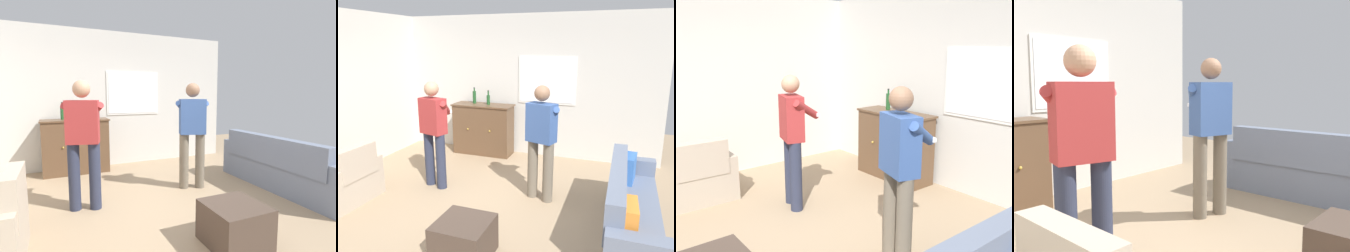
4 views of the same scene
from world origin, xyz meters
TOP-DOWN VIEW (x-y plane):
  - ground at (0.00, 0.00)m, footprint 10.40×10.40m
  - wall_back_with_window at (0.01, 2.66)m, footprint 5.20×0.15m
  - wall_side_left at (-2.66, 0.00)m, footprint 0.12×5.20m
  - armchair at (-1.78, -0.36)m, footprint 0.67×0.89m
  - sideboard_cabinet at (-0.82, 2.30)m, footprint 1.23×0.49m
  - bottle_wine_green at (-1.03, 2.36)m, footprint 0.07×0.07m
  - bottle_liquor_amber at (-0.71, 2.33)m, footprint 0.07×0.07m
  - person_standing_left at (-0.86, 0.54)m, footprint 0.54×0.52m
  - person_standing_right at (0.81, 0.68)m, footprint 0.53×0.52m

SIDE VIEW (x-z plane):
  - ground at x=0.00m, z-range 0.00..0.00m
  - armchair at x=-1.78m, z-range -0.14..0.71m
  - sideboard_cabinet at x=-0.82m, z-range 0.00..1.04m
  - person_standing_left at x=-0.86m, z-range 0.10..1.78m
  - person_standing_right at x=0.81m, z-range 0.10..1.78m
  - bottle_liquor_amber at x=-0.71m, z-range 1.00..1.29m
  - bottle_wine_green at x=-1.03m, z-range 1.01..1.33m
  - wall_side_left at x=-2.66m, z-range 0.00..2.80m
  - wall_back_with_window at x=0.01m, z-range 0.00..2.80m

